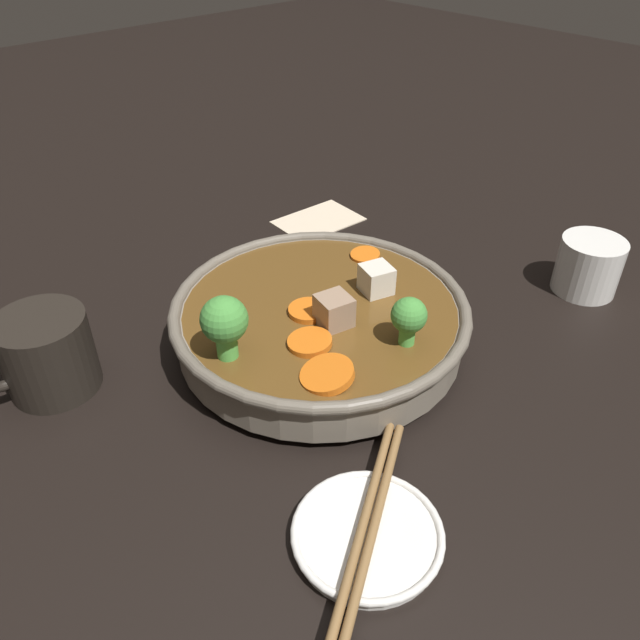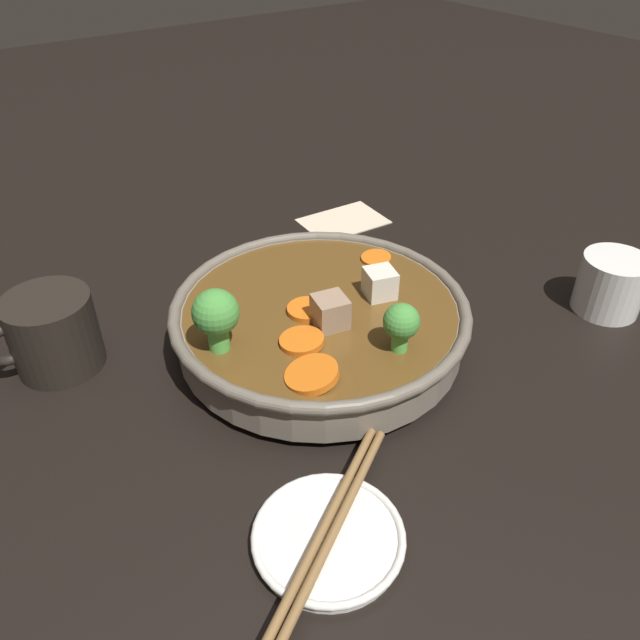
{
  "view_description": "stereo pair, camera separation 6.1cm",
  "coord_description": "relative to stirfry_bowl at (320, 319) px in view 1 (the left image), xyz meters",
  "views": [
    {
      "loc": [
        0.33,
        0.36,
        0.4
      ],
      "look_at": [
        0.0,
        0.0,
        0.03
      ],
      "focal_mm": 35.0,
      "sensor_mm": 36.0,
      "label": 1
    },
    {
      "loc": [
        0.29,
        0.4,
        0.4
      ],
      "look_at": [
        0.0,
        0.0,
        0.03
      ],
      "focal_mm": 35.0,
      "sensor_mm": 36.0,
      "label": 2
    }
  ],
  "objects": [
    {
      "name": "side_saucer",
      "position": [
        0.13,
        0.19,
        -0.03
      ],
      "size": [
        0.11,
        0.11,
        0.01
      ],
      "color": "white",
      "rests_on": "ground_plane"
    },
    {
      "name": "napkin",
      "position": [
        -0.19,
        -0.2,
        -0.03
      ],
      "size": [
        0.11,
        0.08,
        0.0
      ],
      "color": "beige",
      "rests_on": "ground_plane"
    },
    {
      "name": "ground_plane",
      "position": [
        -0.0,
        -0.0,
        -0.04
      ],
      "size": [
        3.0,
        3.0,
        0.0
      ],
      "primitive_type": "plane",
      "color": "black"
    },
    {
      "name": "chopsticks_pair",
      "position": [
        0.13,
        0.19,
        -0.02
      ],
      "size": [
        0.18,
        0.12,
        0.01
      ],
      "color": "olive",
      "rests_on": "side_saucer"
    },
    {
      "name": "tea_cup",
      "position": [
        -0.3,
        0.13,
        -0.0
      ],
      "size": [
        0.07,
        0.07,
        0.06
      ],
      "color": "white",
      "rests_on": "ground_plane"
    },
    {
      "name": "dark_mug",
      "position": [
        0.22,
        -0.13,
        0.0
      ],
      "size": [
        0.1,
        0.08,
        0.08
      ],
      "color": "black",
      "rests_on": "ground_plane"
    },
    {
      "name": "stirfry_bowl",
      "position": [
        0.0,
        0.0,
        0.0
      ],
      "size": [
        0.29,
        0.29,
        0.11
      ],
      "color": "slate",
      "rests_on": "ground_plane"
    }
  ]
}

